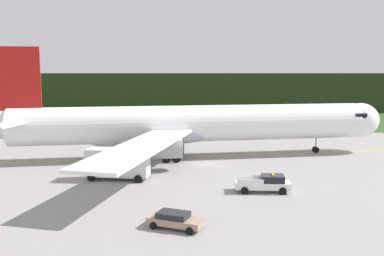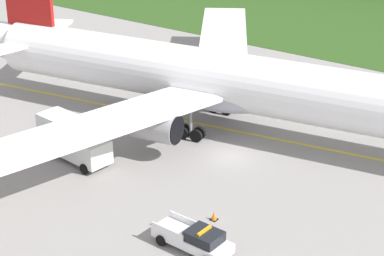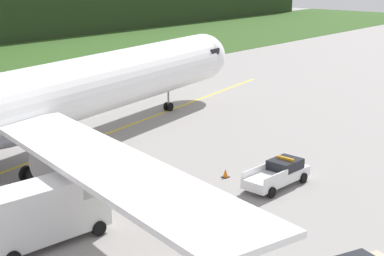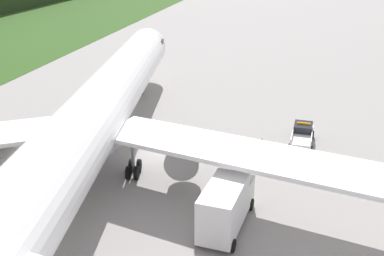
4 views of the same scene
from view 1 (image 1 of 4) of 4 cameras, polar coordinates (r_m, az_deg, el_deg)
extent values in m
plane|color=gray|center=(58.13, 1.84, -4.81)|extent=(320.00, 320.00, 0.00)
cube|color=#2C4E1B|center=(106.99, 0.85, 1.02)|extent=(320.00, 42.01, 0.04)
cube|color=#233519|center=(129.46, 0.65, 4.76)|extent=(288.00, 7.41, 11.58)
cube|color=yellow|center=(62.80, 0.03, -3.85)|extent=(80.25, 13.17, 0.01)
cylinder|color=white|center=(61.99, 0.03, 0.61)|extent=(50.96, 13.24, 5.26)
ellipsoid|color=white|center=(71.25, 21.50, 1.00)|extent=(6.55, 6.11, 5.26)
ellipsoid|color=#B3B6C7|center=(61.83, -2.29, -0.77)|extent=(12.14, 7.26, 2.89)
cube|color=black|center=(70.52, 20.66, 1.73)|extent=(2.57, 5.22, 0.70)
cube|color=white|center=(75.06, -7.75, 1.29)|extent=(18.04, 24.52, 0.35)
cylinder|color=#9E9E9E|center=(69.47, -5.03, -0.32)|extent=(4.86, 3.41, 2.73)
cylinder|color=black|center=(69.68, -3.15, -0.27)|extent=(0.52, 2.50, 2.51)
cube|color=white|center=(47.57, -6.72, -2.46)|extent=(11.18, 26.18, 0.35)
cylinder|color=#9E9E9E|center=(53.91, -3.72, -2.67)|extent=(4.86, 3.41, 2.73)
cylinder|color=black|center=(54.18, -1.31, -2.60)|extent=(0.52, 2.50, 2.51)
cube|color=#AE1713|center=(62.19, -22.13, 5.55)|extent=(5.72, 1.34, 9.77)
cube|color=white|center=(66.43, -21.60, 1.34)|extent=(5.67, 7.76, 0.28)
cube|color=white|center=(58.88, -23.17, 0.49)|extent=(3.69, 7.71, 0.28)
cylinder|color=gray|center=(68.33, 16.21, -1.85)|extent=(0.20, 0.20, 2.29)
cylinder|color=black|center=(68.75, 16.08, -2.75)|extent=(0.92, 0.36, 0.90)
cylinder|color=black|center=(68.29, 16.27, -2.83)|extent=(0.92, 0.36, 0.90)
cylinder|color=gray|center=(65.35, -3.53, -1.85)|extent=(0.28, 0.28, 2.29)
cylinder|color=black|center=(65.28, -2.88, -2.87)|extent=(1.23, 0.49, 1.20)
cylinder|color=black|center=(65.97, -2.95, -2.76)|extent=(1.23, 0.49, 1.20)
cylinder|color=black|center=(65.14, -4.10, -2.91)|extent=(1.23, 0.49, 1.20)
cylinder|color=black|center=(65.83, -4.16, -2.79)|extent=(1.23, 0.49, 1.20)
cylinder|color=gray|center=(58.65, -2.84, -2.96)|extent=(0.28, 0.28, 2.29)
cylinder|color=black|center=(59.30, -2.19, -3.96)|extent=(1.23, 0.49, 1.20)
cylinder|color=black|center=(58.62, -2.11, -4.10)|extent=(1.23, 0.49, 1.20)
cylinder|color=black|center=(59.14, -3.54, -4.00)|extent=(1.23, 0.49, 1.20)
cylinder|color=black|center=(58.46, -3.47, -4.14)|extent=(1.23, 0.49, 1.20)
cube|color=white|center=(45.64, 9.40, -7.50)|extent=(5.82, 2.28, 0.70)
cube|color=black|center=(45.60, 10.72, -6.64)|extent=(2.38, 1.93, 0.70)
cube|color=white|center=(46.26, 7.58, -6.52)|extent=(2.75, 0.25, 0.45)
cube|color=white|center=(44.46, 7.78, -7.11)|extent=(2.75, 0.25, 0.45)
cube|color=orange|center=(45.49, 10.73, -6.11)|extent=(0.27, 1.39, 0.16)
cylinder|color=black|center=(46.96, 11.63, -7.56)|extent=(0.77, 0.28, 0.76)
cylinder|color=black|center=(45.05, 12.02, -8.23)|extent=(0.77, 0.28, 0.76)
cylinder|color=black|center=(46.52, 6.85, -7.60)|extent=(0.77, 0.28, 0.76)
cylinder|color=black|center=(44.59, 7.03, -8.29)|extent=(0.77, 0.28, 0.76)
cube|color=silver|center=(49.80, -6.91, -5.30)|extent=(2.16, 2.60, 2.00)
cube|color=silver|center=(50.59, -10.90, -4.50)|extent=(5.52, 2.98, 3.17)
cylinder|color=#99999E|center=(50.68, -9.70, -6.39)|extent=(0.78, 0.19, 1.04)
cylinder|color=#99999E|center=(51.29, -11.99, -6.28)|extent=(0.78, 0.19, 1.04)
cylinder|color=black|center=(51.17, -6.59, -6.09)|extent=(0.92, 0.36, 0.90)
cylinder|color=black|center=(48.90, -7.21, -6.75)|extent=(0.92, 0.36, 0.90)
cylinder|color=black|center=(52.62, -12.41, -5.83)|extent=(0.92, 0.36, 0.90)
cylinder|color=black|center=(50.42, -13.28, -6.46)|extent=(0.92, 0.36, 0.90)
cube|color=#A08268|center=(35.27, -2.17, -12.30)|extent=(4.83, 3.36, 0.55)
cube|color=black|center=(35.19, -2.51, -11.49)|extent=(2.92, 2.43, 0.45)
cylinder|color=black|center=(35.63, 0.81, -12.56)|extent=(0.62, 0.39, 0.60)
cylinder|color=black|center=(34.00, -0.34, -13.58)|extent=(0.62, 0.39, 0.60)
cylinder|color=black|center=(36.78, -3.85, -11.91)|extent=(0.62, 0.39, 0.60)
cylinder|color=black|center=(35.20, -5.19, -12.85)|extent=(0.62, 0.39, 0.60)
cube|color=black|center=(49.44, 7.68, -7.12)|extent=(0.53, 0.53, 0.03)
cone|color=orange|center=(49.35, 7.68, -6.75)|extent=(0.41, 0.41, 0.63)
camera|label=2|loc=(35.06, 71.29, 26.02)|focal=63.22mm
camera|label=3|loc=(34.83, -51.46, 9.35)|focal=55.87mm
camera|label=4|loc=(57.85, -40.40, 12.16)|focal=43.28mm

